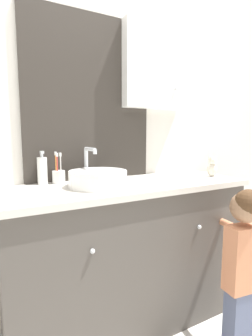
{
  "coord_description": "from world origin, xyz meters",
  "views": [
    {
      "loc": [
        -0.75,
        -1.02,
        1.18
      ],
      "look_at": [
        -0.04,
        0.28,
        0.99
      ],
      "focal_mm": 28.0,
      "sensor_mm": 36.0,
      "label": 1
    }
  ],
  "objects": [
    {
      "name": "child_figure",
      "position": [
        0.44,
        -0.15,
        0.55
      ],
      "size": [
        0.23,
        0.43,
        0.9
      ],
      "color": "slate",
      "rests_on": "ground_plane"
    },
    {
      "name": "vanity_counter",
      "position": [
        0.0,
        0.33,
        0.45
      ],
      "size": [
        1.49,
        0.54,
        0.89
      ],
      "color": "#4C4742",
      "rests_on": "ground_plane"
    },
    {
      "name": "wall_back",
      "position": [
        0.01,
        0.62,
        1.28
      ],
      "size": [
        3.2,
        0.18,
        2.5
      ],
      "color": "silver",
      "rests_on": "ground_plane"
    },
    {
      "name": "sink_basin",
      "position": [
        -0.2,
        0.33,
        0.94
      ],
      "size": [
        0.33,
        0.38,
        0.21
      ],
      "color": "white",
      "rests_on": "vanity_counter"
    },
    {
      "name": "soap_dispenser",
      "position": [
        -0.46,
        0.54,
        0.97
      ],
      "size": [
        0.06,
        0.06,
        0.2
      ],
      "color": "white",
      "rests_on": "vanity_counter"
    },
    {
      "name": "teddy_bear",
      "position": [
        0.64,
        0.28,
        0.96
      ],
      "size": [
        0.08,
        0.07,
        0.14
      ],
      "color": "beige",
      "rests_on": "vanity_counter"
    },
    {
      "name": "toothbrush_holder",
      "position": [
        -0.37,
        0.53,
        0.94
      ],
      "size": [
        0.08,
        0.08,
        0.19
      ],
      "color": "silver",
      "rests_on": "vanity_counter"
    }
  ]
}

